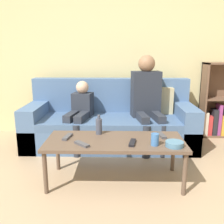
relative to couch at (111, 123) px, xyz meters
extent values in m
cube|color=beige|center=(0.05, 0.55, 1.02)|extent=(12.00, 0.06, 2.60)
cube|color=#4C6B93|center=(-0.01, -0.05, -0.14)|extent=(2.20, 0.85, 0.29)
cube|color=#466288|center=(-0.01, -0.14, 0.06)|extent=(1.76, 0.67, 0.10)
cube|color=#4C6B93|center=(-0.01, 0.28, 0.35)|extent=(2.20, 0.18, 0.47)
cube|color=#4C6B93|center=(-1.00, -0.05, -0.01)|extent=(0.22, 0.85, 0.55)
cube|color=#4C6B93|center=(0.98, -0.05, -0.01)|extent=(0.22, 0.85, 0.55)
cube|color=tan|center=(0.67, 0.13, 0.29)|extent=(0.36, 0.12, 0.36)
cube|color=brown|center=(1.35, 0.37, 0.26)|extent=(0.02, 0.28, 1.08)
cube|color=brown|center=(1.63, 0.50, 0.26)|extent=(0.60, 0.02, 1.08)
cube|color=brown|center=(1.63, 0.37, -0.27)|extent=(0.60, 0.28, 0.02)
cube|color=brown|center=(1.63, 0.37, 0.28)|extent=(0.55, 0.28, 0.02)
cube|color=beige|center=(1.39, 0.37, -0.09)|extent=(0.06, 0.22, 0.34)
cube|color=red|center=(1.45, 0.36, -0.11)|extent=(0.06, 0.19, 0.29)
cube|color=#232328|center=(1.53, 0.36, -0.07)|extent=(0.07, 0.18, 0.38)
cube|color=#993D84|center=(1.59, 0.36, -0.03)|extent=(0.05, 0.16, 0.46)
cube|color=gold|center=(1.65, 0.36, -0.11)|extent=(0.06, 0.21, 0.29)
cylinder|color=brown|center=(-0.54, -1.26, -0.09)|extent=(0.04, 0.04, 0.39)
cylinder|color=brown|center=(0.68, -1.26, -0.09)|extent=(0.04, 0.04, 0.39)
cylinder|color=brown|center=(-0.54, -0.80, -0.09)|extent=(0.04, 0.04, 0.39)
cylinder|color=brown|center=(0.68, -0.80, -0.09)|extent=(0.04, 0.04, 0.39)
cube|color=brown|center=(0.07, -1.03, 0.12)|extent=(1.30, 0.55, 0.03)
cylinder|color=#282D38|center=(0.43, -0.47, -0.09)|extent=(0.10, 0.10, 0.39)
cylinder|color=#282D38|center=(0.63, -0.44, -0.09)|extent=(0.10, 0.10, 0.39)
cube|color=#282D38|center=(0.40, -0.25, 0.16)|extent=(0.16, 0.38, 0.09)
cube|color=#282D38|center=(0.59, -0.22, 0.16)|extent=(0.16, 0.38, 0.09)
cube|color=#282D38|center=(0.46, -0.01, 0.41)|extent=(0.39, 0.26, 0.59)
sphere|color=#936B4C|center=(0.46, -0.01, 0.80)|extent=(0.22, 0.22, 0.22)
cylinder|color=#282D38|center=(-0.53, -0.43, -0.09)|extent=(0.11, 0.11, 0.39)
cylinder|color=#282D38|center=(-0.39, -0.46, -0.09)|extent=(0.11, 0.11, 0.39)
cube|color=#282D38|center=(-0.49, -0.21, 0.16)|extent=(0.17, 0.39, 0.09)
cube|color=#282D38|center=(-0.35, -0.24, 0.16)|extent=(0.17, 0.39, 0.09)
cube|color=#282D38|center=(-0.37, 0.00, 0.26)|extent=(0.29, 0.25, 0.31)
sphere|color=#D1A889|center=(-0.37, 0.00, 0.49)|extent=(0.17, 0.17, 0.17)
cylinder|color=#3D70B2|center=(0.42, -1.16, 0.19)|extent=(0.07, 0.07, 0.11)
cube|color=#47474C|center=(-0.39, -0.98, 0.15)|extent=(0.08, 0.18, 0.02)
cube|color=black|center=(0.23, -1.13, 0.15)|extent=(0.08, 0.18, 0.02)
cube|color=#47474C|center=(-0.23, -1.17, 0.15)|extent=(0.15, 0.15, 0.02)
cube|color=#47474C|center=(0.52, -0.92, 0.15)|extent=(0.07, 0.18, 0.02)
cylinder|color=teal|center=(0.59, -1.18, 0.16)|extent=(0.16, 0.16, 0.05)
cylinder|color=#424756|center=(-0.10, -0.86, 0.22)|extent=(0.06, 0.06, 0.16)
cylinder|color=#424756|center=(-0.10, -0.86, 0.32)|extent=(0.03, 0.03, 0.04)
camera|label=1|loc=(0.09, -3.25, 0.95)|focal=40.00mm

